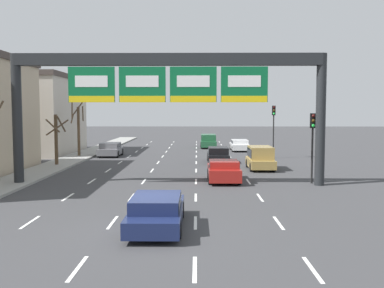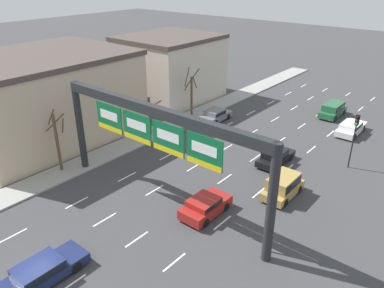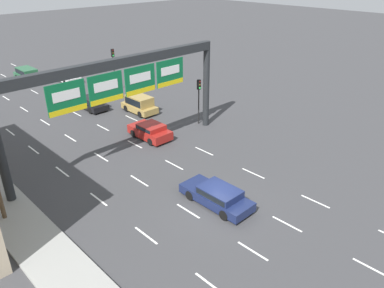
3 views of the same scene
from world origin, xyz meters
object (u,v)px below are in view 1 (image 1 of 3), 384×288
object	(u,v)px
suv_green	(208,140)
traffic_light_mid_block	(274,121)
car_white	(239,145)
suv_gold	(260,157)
traffic_light_near_gantry	(313,133)
car_black	(218,154)
car_red	(224,170)
sign_gantry	(168,84)
car_navy	(157,210)
tree_bare_closest	(78,126)
car_grey	(111,149)
tree_bare_second	(56,137)

from	to	relation	value
suv_green	traffic_light_mid_block	world-z (taller)	traffic_light_mid_block
car_white	suv_green	bearing A→B (deg)	131.57
suv_gold	suv_green	world-z (taller)	suv_gold
car_white	traffic_light_near_gantry	distance (m)	22.18
car_black	car_red	xyz separation A→B (m)	(-0.15, -10.12, 0.02)
sign_gantry	suv_green	xyz separation A→B (m)	(3.10, 26.47, -5.09)
suv_green	traffic_light_near_gantry	bearing A→B (deg)	-77.58
car_black	traffic_light_mid_block	size ratio (longest dim) A/B	0.87
car_red	car_navy	size ratio (longest dim) A/B	0.82
car_navy	car_white	bearing A→B (deg)	78.86
car_white	car_navy	xyz separation A→B (m)	(-6.33, -32.12, 0.01)
suv_green	tree_bare_closest	distance (m)	16.92
car_red	car_grey	bearing A→B (deg)	124.01
traffic_light_near_gantry	car_white	bearing A→B (deg)	95.89
suv_green	car_red	distance (m)	25.17
suv_gold	car_grey	bearing A→B (deg)	144.80
car_white	car_red	xyz separation A→B (m)	(-3.12, -21.32, 0.05)
sign_gantry	car_red	distance (m)	6.41
traffic_light_mid_block	traffic_light_near_gantry	bearing A→B (deg)	-90.63
sign_gantry	car_white	size ratio (longest dim) A/B	3.89
suv_green	car_grey	world-z (taller)	suv_green
sign_gantry	tree_bare_second	xyz separation A→B (m)	(-9.61, 8.75, -3.62)
suv_green	suv_gold	bearing A→B (deg)	-79.96
car_red	car_navy	xyz separation A→B (m)	(-3.21, -10.80, -0.04)
car_white	tree_bare_closest	size ratio (longest dim) A/B	0.85
suv_gold	tree_bare_second	world-z (taller)	tree_bare_second
car_red	suv_green	bearing A→B (deg)	90.68
car_black	car_grey	bearing A→B (deg)	154.24
suv_gold	car_black	world-z (taller)	suv_gold
car_navy	traffic_light_mid_block	bearing A→B (deg)	70.27
car_navy	tree_bare_second	bearing A→B (deg)	118.22
car_grey	tree_bare_second	xyz separation A→B (m)	(-2.80, -7.67, 1.66)
traffic_light_mid_block	tree_bare_second	distance (m)	19.56
car_black	tree_bare_second	xyz separation A→B (m)	(-13.15, -2.68, 1.67)
sign_gantry	traffic_light_mid_block	bearing A→B (deg)	59.06
car_grey	tree_bare_closest	distance (m)	3.79
traffic_light_near_gantry	car_black	bearing A→B (deg)	115.97
sign_gantry	car_black	size ratio (longest dim) A/B	4.33
traffic_light_near_gantry	suv_green	bearing A→B (deg)	102.42
sign_gantry	traffic_light_near_gantry	distance (m)	9.27
suv_gold	traffic_light_near_gantry	world-z (taller)	traffic_light_near_gantry
sign_gantry	car_grey	bearing A→B (deg)	112.51
suv_gold	car_black	xyz separation A→B (m)	(-3.00, 4.42, -0.26)
suv_green	tree_bare_second	world-z (taller)	tree_bare_second
car_grey	suv_gold	bearing A→B (deg)	-35.20
traffic_light_mid_block	suv_green	bearing A→B (deg)	116.73
traffic_light_near_gantry	sign_gantry	bearing A→B (deg)	-175.47
car_black	sign_gantry	bearing A→B (deg)	-107.24
car_black	car_red	bearing A→B (deg)	-90.86
suv_green	car_grey	size ratio (longest dim) A/B	1.12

